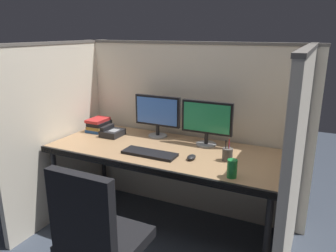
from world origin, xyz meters
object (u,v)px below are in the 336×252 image
at_px(keyboard_main, 150,153).
at_px(computer_mouse, 191,157).
at_px(book_stack, 99,125).
at_px(soda_can, 232,169).
at_px(monitor_left, 157,113).
at_px(pen_cup, 227,154).
at_px(desk, 165,155).
at_px(monitor_right, 207,120).
at_px(desk_phone, 112,132).

xyz_separation_m(keyboard_main, computer_mouse, (0.33, 0.05, 0.01)).
relative_size(computer_mouse, book_stack, 0.44).
bearing_deg(soda_can, keyboard_main, 169.87).
xyz_separation_m(monitor_left, computer_mouse, (0.48, -0.38, -0.20)).
height_order(monitor_left, computer_mouse, monitor_left).
distance_m(keyboard_main, pen_cup, 0.59).
distance_m(desk, pen_cup, 0.53).
relative_size(book_stack, soda_can, 1.80).
xyz_separation_m(monitor_left, book_stack, (-0.59, -0.09, -0.16)).
relative_size(desk, pen_cup, 11.37).
relative_size(monitor_left, monitor_right, 1.00).
relative_size(monitor_right, soda_can, 3.52).
bearing_deg(book_stack, desk, -13.25).
distance_m(book_stack, soda_can, 1.50).
xyz_separation_m(computer_mouse, soda_can, (0.35, -0.17, 0.04)).
distance_m(computer_mouse, pen_cup, 0.27).
bearing_deg(monitor_left, computer_mouse, -38.34).
bearing_deg(monitor_right, keyboard_main, -128.60).
xyz_separation_m(desk, book_stack, (-0.80, 0.19, 0.11)).
distance_m(monitor_right, desk_phone, 0.89).
bearing_deg(desk_phone, pen_cup, -6.40).
bearing_deg(keyboard_main, computer_mouse, 9.00).
height_order(desk, monitor_right, monitor_right).
bearing_deg(soda_can, monitor_left, 146.42).
bearing_deg(computer_mouse, desk, 158.82).
bearing_deg(pen_cup, desk_phone, 173.60).
xyz_separation_m(monitor_right, soda_can, (0.36, -0.52, -0.15)).
height_order(monitor_right, soda_can, monitor_right).
relative_size(keyboard_main, desk_phone, 2.26).
height_order(desk, desk_phone, desk_phone).
bearing_deg(desk, book_stack, 166.75).
bearing_deg(pen_cup, book_stack, 171.32).
xyz_separation_m(monitor_right, pen_cup, (0.25, -0.26, -0.17)).
bearing_deg(computer_mouse, monitor_left, 141.66).
height_order(book_stack, soda_can, soda_can).
xyz_separation_m(monitor_right, computer_mouse, (0.01, -0.35, -0.20)).
relative_size(desk, monitor_left, 4.42).
xyz_separation_m(computer_mouse, pen_cup, (0.25, 0.09, 0.03)).
xyz_separation_m(book_stack, pen_cup, (1.32, -0.20, -0.01)).
bearing_deg(book_stack, computer_mouse, -15.34).
bearing_deg(pen_cup, desk, 178.49).
relative_size(book_stack, pen_cup, 1.32).
bearing_deg(desk, monitor_left, 127.01).
distance_m(book_stack, pen_cup, 1.33).
relative_size(keyboard_main, pen_cup, 2.57).
height_order(computer_mouse, soda_can, soda_can).
bearing_deg(monitor_left, soda_can, -33.58).
bearing_deg(desk, keyboard_main, -108.14).
bearing_deg(computer_mouse, keyboard_main, -171.00).
height_order(desk_phone, pen_cup, pen_cup).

